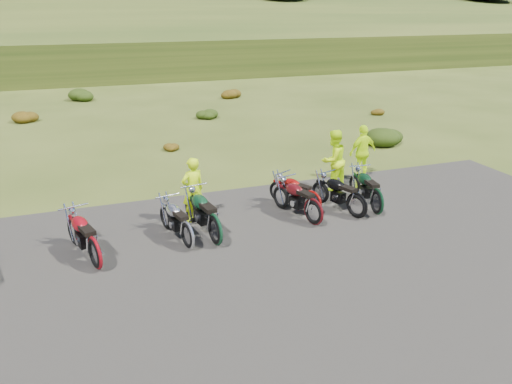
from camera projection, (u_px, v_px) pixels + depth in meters
name	position (u px, v px, depth m)	size (l,w,h in m)	color
ground	(257.00, 247.00, 12.11)	(300.00, 300.00, 0.00)	#384617
gravel_pad	(290.00, 289.00, 10.35)	(20.00, 12.00, 0.04)	black
hill_slope	(105.00, 56.00, 56.09)	(300.00, 46.00, 3.00)	#2B4015
hill_plateau	(85.00, 31.00, 108.85)	(300.00, 90.00, 9.17)	#2B4015
shrub_2	(24.00, 115.00, 24.60)	(1.30, 1.30, 0.77)	#60370C
shrub_3	(82.00, 93.00, 30.16)	(1.56, 1.56, 0.92)	#1D370D
shrub_4	(169.00, 145.00, 20.00)	(0.77, 0.77, 0.45)	#60370C
shrub_5	(206.00, 113.00, 25.55)	(1.03, 1.03, 0.61)	#1D370D
shrub_6	(230.00, 92.00, 31.11)	(1.30, 1.30, 0.77)	#60370C
shrub_7	(385.00, 133.00, 20.83)	(1.56, 1.56, 0.92)	#1D370D
shrub_8	(375.00, 110.00, 26.50)	(0.77, 0.77, 0.45)	#60370C
motorcycle_1	(97.00, 269.00, 11.10)	(2.15, 0.72, 1.13)	maroon
motorcycle_2	(216.00, 245.00, 12.20)	(2.25, 0.75, 1.18)	#0E341C
motorcycle_3	(188.00, 249.00, 12.01)	(1.97, 0.66, 1.03)	#B7B7BC
motorcycle_4	(313.00, 225.00, 13.31)	(2.06, 0.69, 1.08)	#4C0C10
motorcycle_5	(356.00, 219.00, 13.72)	(2.05, 0.68, 1.07)	black
motorcycle_6	(311.00, 214.00, 14.01)	(1.92, 0.64, 1.00)	maroon
motorcycle_7	(376.00, 215.00, 13.97)	(2.09, 0.70, 1.10)	black
person_middle	(193.00, 191.00, 13.22)	(0.65, 0.43, 1.78)	#C3ED0C
person_right_a	(333.00, 161.00, 15.51)	(0.93, 0.72, 1.91)	#C3ED0C
person_right_b	(362.00, 153.00, 16.53)	(1.07, 0.44, 1.82)	#C3ED0C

